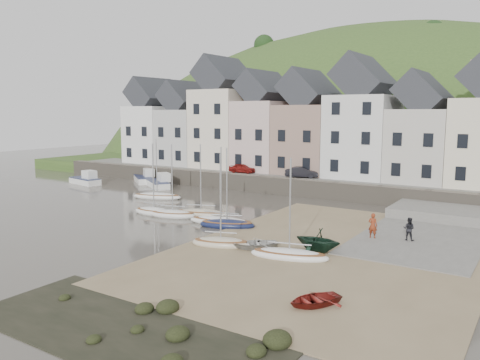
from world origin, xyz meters
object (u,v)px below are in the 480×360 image
Objects in this scene: person_red at (373,225)px; car_right at (302,172)px; rowboat_green at (318,240)px; rowboat_red at (314,299)px; car_left at (242,168)px; person_dark at (409,229)px; sailboat_0 at (157,196)px; rowboat_white at (255,244)px.

car_right is (-12.78, 15.39, 1.21)m from person_red.
rowboat_red is at bearing 23.58° from rowboat_green.
rowboat_red is at bearing -145.90° from car_left.
person_red is (-1.39, 12.87, 0.66)m from rowboat_red.
person_dark is at bearing -126.50° from car_left.
rowboat_red is at bearing -172.83° from car_right.
sailboat_0 is 15.85m from car_right.
car_right is (-14.16, 28.26, 1.87)m from rowboat_red.
rowboat_green is 0.91× the size of car_left.
person_dark is at bearing 90.33° from rowboat_white.
rowboat_white is 4.02m from rowboat_green.
person_red reaches higher than person_dark.
rowboat_green reaches higher than rowboat_red.
sailboat_0 is 1.96× the size of car_left.
rowboat_white is 23.05m from car_right.
rowboat_red is (7.00, -6.43, -0.03)m from rowboat_white.
person_red is at bearing 159.82° from rowboat_green.
person_dark is 27.13m from car_left.
person_red reaches higher than rowboat_red.
person_dark is (4.17, 5.65, 0.08)m from rowboat_green.
sailboat_0 is at bearing -6.38° from person_red.
rowboat_white is 1.13× the size of rowboat_red.
rowboat_red is at bearing -33.88° from sailboat_0.
person_red is at bearing 97.06° from rowboat_white.
sailboat_0 is at bearing 118.34° from car_right.
rowboat_red is 0.80× the size of car_left.
sailboat_0 reaches higher than car_right.
car_right reaches higher than rowboat_white.
rowboat_green is at bearing -141.24° from car_left.
sailboat_0 reaches higher than car_left.
rowboat_white is at bearing -149.36° from car_left.
person_red is 0.54× the size of car_left.
car_right is at bearing -47.58° from person_red.
person_dark is at bearing 119.07° from rowboat_red.
rowboat_white is 1.67× the size of person_red.
person_dark is at bearing 144.49° from rowboat_green.
car_right is (-7.16, 21.83, 1.83)m from rowboat_white.
rowboat_white is at bearing 178.72° from car_right.
car_right is (-10.86, 20.34, 1.36)m from rowboat_green.
sailboat_0 reaches higher than person_red.
sailboat_0 is 2.46× the size of rowboat_red.
rowboat_green is 8.59m from rowboat_red.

